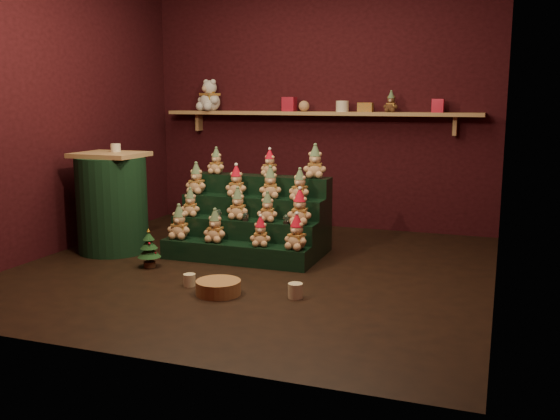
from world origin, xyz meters
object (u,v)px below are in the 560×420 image
at_px(snow_globe_a, 218,214).
at_px(white_bear, 210,91).
at_px(mug_left, 190,280).
at_px(mug_right, 295,291).
at_px(wicker_basket, 218,287).
at_px(brown_bear, 391,102).
at_px(mini_christmas_tree, 149,248).
at_px(snow_globe_c, 286,219).
at_px(snow_globe_b, 246,217).
at_px(side_table, 112,203).
at_px(riser_tier_front, 234,253).

xyz_separation_m(snow_globe_a, white_bear, (-0.83, 1.57, 1.14)).
bearing_deg(mug_left, mug_right, 0.14).
distance_m(snow_globe_a, wicker_basket, 1.20).
bearing_deg(white_bear, snow_globe_a, -37.92).
bearing_deg(brown_bear, mini_christmas_tree, -124.71).
bearing_deg(mug_left, brown_bear, 65.89).
bearing_deg(snow_globe_c, snow_globe_b, 180.00).
bearing_deg(side_table, wicker_basket, -29.03).
distance_m(mug_left, wicker_basket, 0.33).
relative_size(snow_globe_a, brown_bear, 0.42).
distance_m(riser_tier_front, mini_christmas_tree, 0.76).
height_order(snow_globe_b, wicker_basket, snow_globe_b).
relative_size(riser_tier_front, mug_right, 12.56).
bearing_deg(brown_bear, snow_globe_b, -118.84).
bearing_deg(side_table, mug_left, -31.18).
xyz_separation_m(snow_globe_b, side_table, (-1.33, -0.15, 0.08)).
xyz_separation_m(snow_globe_a, mug_left, (0.19, -0.93, -0.36)).
bearing_deg(mug_right, riser_tier_front, 137.62).
bearing_deg(mini_christmas_tree, side_table, 148.32).
xyz_separation_m(mini_christmas_tree, mug_right, (1.48, -0.38, -0.11)).
bearing_deg(wicker_basket, snow_globe_b, 101.65).
bearing_deg(snow_globe_b, mug_left, -95.70).
distance_m(snow_globe_c, mug_right, 1.06).
distance_m(snow_globe_c, mini_christmas_tree, 1.24).
bearing_deg(mini_christmas_tree, riser_tier_front, 30.99).
height_order(wicker_basket, white_bear, white_bear).
bearing_deg(riser_tier_front, mug_right, -42.38).
height_order(riser_tier_front, brown_bear, brown_bear).
bearing_deg(side_table, riser_tier_front, 0.57).
bearing_deg(side_table, white_bear, 83.75).
bearing_deg(brown_bear, mug_right, -91.05).
relative_size(riser_tier_front, white_bear, 3.05).
height_order(snow_globe_a, side_table, side_table).
height_order(white_bear, brown_bear, white_bear).
bearing_deg(wicker_basket, snow_globe_a, 115.45).
height_order(side_table, mug_left, side_table).
distance_m(side_table, mug_right, 2.29).
relative_size(riser_tier_front, mug_left, 14.39).
bearing_deg(mug_right, white_bear, 127.35).
bearing_deg(mug_left, wicker_basket, -20.33).
relative_size(side_table, brown_bear, 4.42).
bearing_deg(mug_left, side_table, 147.95).
bearing_deg(white_bear, mini_christmas_tree, -54.53).
bearing_deg(mug_left, riser_tier_front, 86.50).
height_order(snow_globe_c, mini_christmas_tree, snow_globe_c).
bearing_deg(snow_globe_a, side_table, -171.68).
distance_m(mug_left, white_bear, 3.09).
bearing_deg(wicker_basket, riser_tier_front, 106.46).
bearing_deg(mini_christmas_tree, mug_left, -32.44).
height_order(snow_globe_a, mug_right, snow_globe_a).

